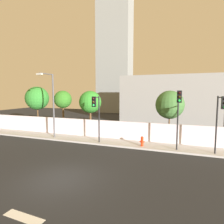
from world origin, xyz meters
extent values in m
plane|color=#232428|center=(0.00, 0.00, 0.00)|extent=(80.00, 80.00, 0.00)
cube|color=#B3B3B3|center=(0.00, 8.20, 0.07)|extent=(36.00, 2.40, 0.15)
cube|color=silver|center=(0.00, 9.49, 1.05)|extent=(36.00, 0.18, 1.80)
cube|color=silver|center=(0.59, -3.25, 0.00)|extent=(1.82, 0.52, 0.01)
cylinder|color=black|center=(5.92, 7.55, 2.57)|extent=(0.12, 0.12, 4.83)
cylinder|color=black|center=(5.96, 6.95, 4.88)|extent=(0.16, 1.20, 0.08)
cube|color=black|center=(6.00, 6.35, 4.53)|extent=(0.35, 0.22, 0.90)
sphere|color=black|center=(6.01, 6.23, 4.80)|extent=(0.18, 0.18, 0.18)
sphere|color=#33260A|center=(6.01, 6.23, 4.52)|extent=(0.18, 0.18, 0.18)
sphere|color=#19F24C|center=(6.01, 6.23, 4.24)|extent=(0.18, 0.18, 0.18)
cylinder|color=black|center=(-1.04, 7.55, 2.32)|extent=(0.12, 0.12, 4.34)
cylinder|color=black|center=(-0.99, 6.92, 4.39)|extent=(0.18, 1.27, 0.08)
cube|color=black|center=(-0.94, 6.28, 4.04)|extent=(0.35, 0.23, 0.90)
sphere|color=black|center=(-0.93, 6.16, 4.31)|extent=(0.18, 0.18, 0.18)
sphere|color=#33260A|center=(-0.93, 6.16, 4.03)|extent=(0.18, 0.18, 0.18)
sphere|color=#19F24C|center=(-0.93, 6.16, 3.75)|extent=(0.18, 0.18, 0.18)
cylinder|color=black|center=(8.72, 7.55, 2.37)|extent=(0.12, 0.12, 4.43)
cylinder|color=black|center=(8.83, 6.97, 4.48)|extent=(0.29, 1.18, 0.08)
cube|color=black|center=(8.94, 6.39, 4.13)|extent=(0.37, 0.26, 0.90)
cylinder|color=#4C4C51|center=(-6.27, 7.75, 3.42)|extent=(0.16, 0.16, 6.54)
cylinder|color=#4C4C51|center=(-6.32, 6.86, 6.64)|extent=(0.20, 1.79, 0.10)
cube|color=beige|center=(-6.37, 5.96, 6.54)|extent=(0.61, 0.27, 0.16)
cylinder|color=red|center=(3.04, 7.63, 0.50)|extent=(0.24, 0.24, 0.70)
sphere|color=red|center=(3.04, 7.63, 0.89)|extent=(0.26, 0.26, 0.26)
cylinder|color=red|center=(2.87, 7.63, 0.53)|extent=(0.10, 0.09, 0.09)
cylinder|color=red|center=(3.21, 7.63, 0.53)|extent=(0.10, 0.09, 0.09)
cylinder|color=brown|center=(-10.96, 10.68, 1.66)|extent=(0.15, 0.15, 3.31)
sphere|color=#2C7C2B|center=(-10.96, 10.68, 4.11)|extent=(2.90, 2.90, 2.90)
cylinder|color=brown|center=(-7.15, 10.68, 1.72)|extent=(0.22, 0.22, 3.43)
sphere|color=#307121|center=(-7.15, 10.68, 4.01)|extent=(2.09, 2.09, 2.09)
cylinder|color=brown|center=(-3.51, 10.68, 1.54)|extent=(0.22, 0.22, 3.07)
sphere|color=#2E8328|center=(-3.51, 10.68, 3.76)|extent=(2.50, 2.50, 2.50)
cylinder|color=brown|center=(5.09, 10.68, 1.44)|extent=(0.14, 0.14, 2.88)
sphere|color=#3B6932|center=(5.09, 10.68, 3.64)|extent=(2.76, 2.76, 2.76)
cube|color=gray|center=(4.17, 23.49, 3.73)|extent=(14.81, 6.00, 7.47)
cube|color=gray|center=(-9.36, 35.49, 14.81)|extent=(7.87, 5.00, 29.61)
camera|label=1|loc=(6.20, -8.55, 4.85)|focal=30.48mm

